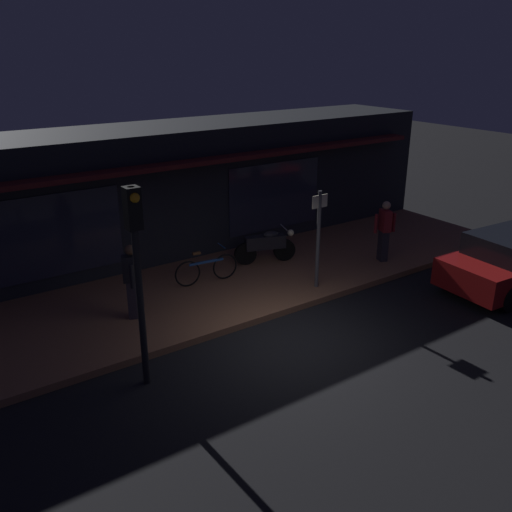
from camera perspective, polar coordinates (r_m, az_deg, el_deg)
ground_plane at (r=11.40m, az=3.79°, el=-8.82°), size 60.00×60.00×0.00m
sidewalk_slab at (r=13.58m, az=-4.04°, el=-3.34°), size 18.00×4.00×0.15m
storefront_building at (r=15.87m, az=-10.50°, el=6.60°), size 18.00×3.30×3.60m
motorcycle at (r=14.77m, az=1.08°, el=1.16°), size 1.65×0.76×0.97m
bicycle_parked at (r=13.59m, az=-5.17°, el=-1.36°), size 1.65×0.42×0.91m
person_photographer at (r=11.89m, az=-12.71°, el=-2.46°), size 0.44×0.60×1.67m
person_bystander at (r=15.18m, az=13.20°, el=2.67°), size 0.60×0.43×1.67m
sign_post at (r=13.04m, az=6.50°, el=2.31°), size 0.44×0.09×2.40m
traffic_light_pole at (r=9.18m, az=-12.32°, el=0.22°), size 0.24×0.33×3.60m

